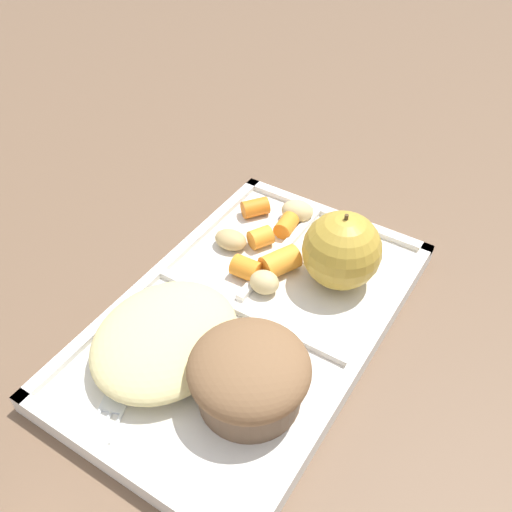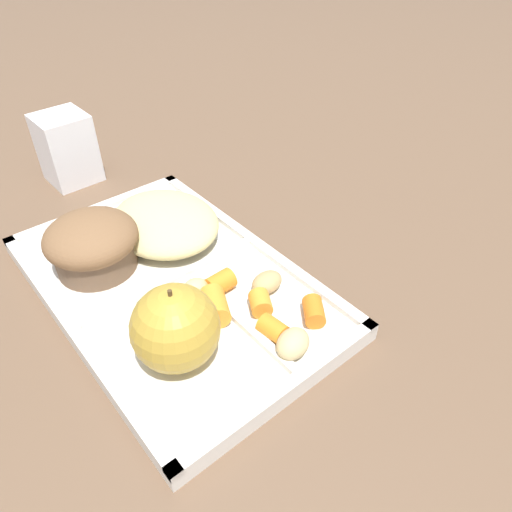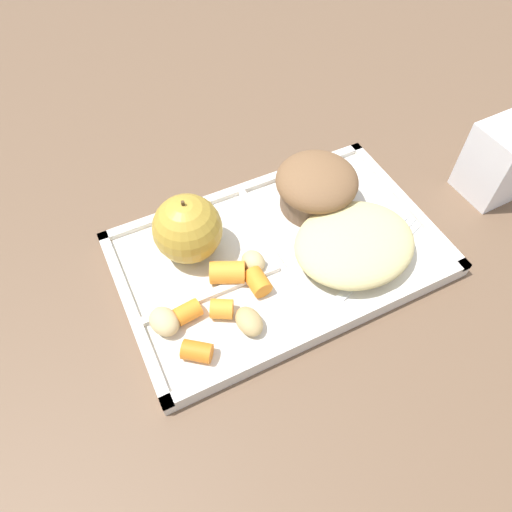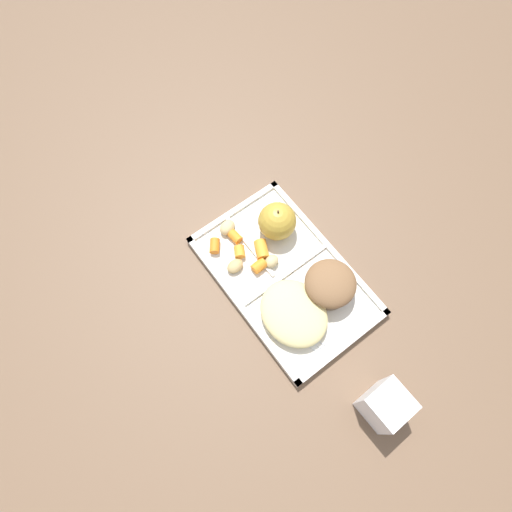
{
  "view_description": "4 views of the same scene",
  "coord_description": "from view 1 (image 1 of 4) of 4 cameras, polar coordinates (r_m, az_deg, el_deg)",
  "views": [
    {
      "loc": [
        0.29,
        0.19,
        0.41
      ],
      "look_at": [
        -0.03,
        -0.01,
        0.06
      ],
      "focal_mm": 40.0,
      "sensor_mm": 36.0,
      "label": 1
    },
    {
      "loc": [
        -0.33,
        0.17,
        0.34
      ],
      "look_at": [
        -0.06,
        -0.07,
        0.05
      ],
      "focal_mm": 33.65,
      "sensor_mm": 36.0,
      "label": 2
    },
    {
      "loc": [
        -0.16,
        -0.27,
        0.43
      ],
      "look_at": [
        -0.03,
        -0.0,
        0.03
      ],
      "focal_mm": 33.09,
      "sensor_mm": 36.0,
      "label": 3
    },
    {
      "loc": [
        0.19,
        -0.21,
        0.81
      ],
      "look_at": [
        -0.05,
        -0.03,
        0.05
      ],
      "focal_mm": 30.71,
      "sensor_mm": 36.0,
      "label": 4
    }
  ],
  "objects": [
    {
      "name": "ground",
      "position": [
        0.53,
        -0.68,
        -7.04
      ],
      "size": [
        6.0,
        6.0,
        0.0
      ],
      "primitive_type": "plane",
      "color": "brown"
    },
    {
      "name": "lunch_tray",
      "position": [
        0.53,
        -0.66,
        -6.45
      ],
      "size": [
        0.35,
        0.22,
        0.02
      ],
      "color": "silver",
      "rests_on": "ground"
    },
    {
      "name": "green_apple",
      "position": [
        0.53,
        8.58,
        0.56
      ],
      "size": [
        0.07,
        0.07,
        0.08
      ],
      "color": "#B79333",
      "rests_on": "lunch_tray"
    },
    {
      "name": "bran_muffin",
      "position": [
        0.44,
        -0.68,
        -11.8
      ],
      "size": [
        0.1,
        0.1,
        0.06
      ],
      "color": "brown",
      "rests_on": "lunch_tray"
    },
    {
      "name": "carrot_slice_diagonal",
      "position": [
        0.55,
        -0.99,
        -1.25
      ],
      "size": [
        0.02,
        0.03,
        0.02
      ],
      "primitive_type": "cylinder",
      "rotation": [
        0.0,
        1.57,
        4.75
      ],
      "color": "orange",
      "rests_on": "lunch_tray"
    },
    {
      "name": "carrot_slice_tilted",
      "position": [
        0.6,
        3.04,
        3.08
      ],
      "size": [
        0.03,
        0.02,
        0.02
      ],
      "primitive_type": "cylinder",
      "rotation": [
        0.0,
        1.57,
        0.11
      ],
      "color": "orange",
      "rests_on": "lunch_tray"
    },
    {
      "name": "carrot_slice_small",
      "position": [
        0.62,
        -0.07,
        4.86
      ],
      "size": [
        0.03,
        0.03,
        0.02
      ],
      "primitive_type": "cylinder",
      "rotation": [
        0.0,
        1.57,
        2.49
      ],
      "color": "orange",
      "rests_on": "lunch_tray"
    },
    {
      "name": "carrot_slice_back",
      "position": [
        0.58,
        0.46,
        1.87
      ],
      "size": [
        0.03,
        0.03,
        0.02
      ],
      "primitive_type": "cylinder",
      "rotation": [
        0.0,
        1.57,
        5.78
      ],
      "color": "orange",
      "rests_on": "lunch_tray"
    },
    {
      "name": "carrot_slice_edge",
      "position": [
        0.55,
        2.43,
        -0.61
      ],
      "size": [
        0.04,
        0.04,
        0.02
      ],
      "primitive_type": "cylinder",
      "rotation": [
        0.0,
        1.57,
        2.7
      ],
      "color": "orange",
      "rests_on": "lunch_tray"
    },
    {
      "name": "potato_chunk_corner",
      "position": [
        0.54,
        0.85,
        -2.64
      ],
      "size": [
        0.03,
        0.03,
        0.02
      ],
      "primitive_type": "ellipsoid",
      "rotation": [
        0.0,
        0.0,
        1.7
      ],
      "color": "tan",
      "rests_on": "lunch_tray"
    },
    {
      "name": "potato_chunk_browned",
      "position": [
        0.62,
        4.15,
        4.51
      ],
      "size": [
        0.04,
        0.04,
        0.02
      ],
      "primitive_type": "ellipsoid",
      "rotation": [
        0.0,
        0.0,
        1.87
      ],
      "color": "tan",
      "rests_on": "lunch_tray"
    },
    {
      "name": "potato_chunk_golden",
      "position": [
        0.58,
        -2.54,
        1.64
      ],
      "size": [
        0.03,
        0.04,
        0.02
      ],
      "primitive_type": "ellipsoid",
      "rotation": [
        0.0,
        0.0,
        0.1
      ],
      "color": "tan",
      "rests_on": "lunch_tray"
    },
    {
      "name": "egg_noodle_pile",
      "position": [
        0.49,
        -9.06,
        -8.14
      ],
      "size": [
        0.14,
        0.12,
        0.04
      ],
      "primitive_type": "ellipsoid",
      "color": "#D6C684",
      "rests_on": "lunch_tray"
    },
    {
      "name": "meatball_center",
      "position": [
        0.49,
        -8.08,
        -9.01
      ],
      "size": [
        0.03,
        0.03,
        0.03
      ],
      "primitive_type": "sphere",
      "color": "brown",
      "rests_on": "lunch_tray"
    },
    {
      "name": "meatball_side",
      "position": [
        0.5,
        -10.15,
        -7.71
      ],
      "size": [
        0.03,
        0.03,
        0.03
      ],
      "primitive_type": "sphere",
      "color": "brown",
      "rests_on": "lunch_tray"
    },
    {
      "name": "plastic_fork",
      "position": [
        0.49,
        -12.61,
        -11.13
      ],
      "size": [
        0.14,
        0.07,
        0.0
      ],
      "color": "silver",
      "rests_on": "lunch_tray"
    }
  ]
}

